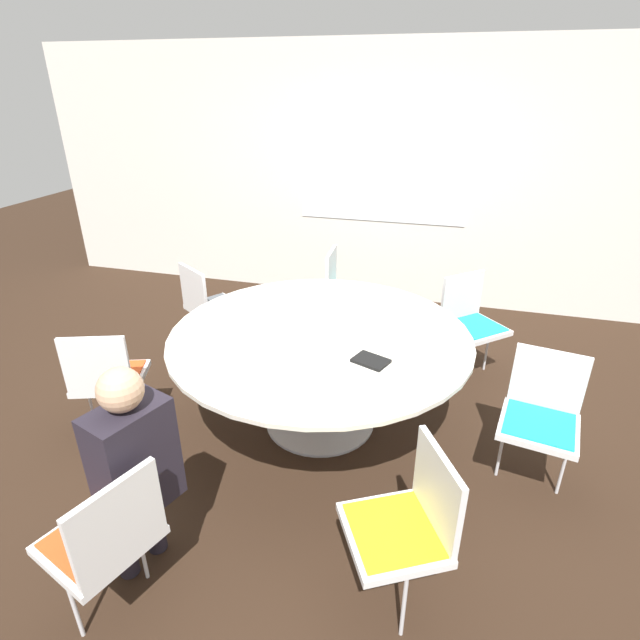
{
  "coord_description": "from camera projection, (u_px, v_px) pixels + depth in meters",
  "views": [
    {
      "loc": [
        0.81,
        -2.92,
        2.3
      ],
      "look_at": [
        0.0,
        0.0,
        0.84
      ],
      "focal_mm": 28.0,
      "sensor_mm": 36.0,
      "label": 1
    }
  ],
  "objects": [
    {
      "name": "chair_3",
      "position": [
        470.0,
        318.0,
        4.16
      ],
      "size": [
        0.61,
        0.61,
        0.86
      ],
      "rotation": [
        0.0,
        0.0,
        10.17
      ],
      "color": "silver",
      "rests_on": "ground_plane"
    },
    {
      "name": "chair_1",
      "position": [
        408.0,
        519.0,
        2.25
      ],
      "size": [
        0.58,
        0.59,
        0.86
      ],
      "rotation": [
        0.0,
        0.0,
        8.36
      ],
      "color": "silver",
      "rests_on": "ground_plane"
    },
    {
      "name": "chair_0",
      "position": [
        106.0,
        535.0,
        2.17
      ],
      "size": [
        0.54,
        0.55,
        0.86
      ],
      "rotation": [
        0.0,
        0.0,
        7.52
      ],
      "color": "silver",
      "rests_on": "ground_plane"
    },
    {
      "name": "person_0",
      "position": [
        133.0,
        462.0,
        2.31
      ],
      "size": [
        0.34,
        0.41,
        1.21
      ],
      "rotation": [
        0.0,
        0.0,
        7.52
      ],
      "color": "#231E28",
      "rests_on": "ground_plane"
    },
    {
      "name": "laptop",
      "position": [
        262.0,
        364.0,
        2.93
      ],
      "size": [
        0.37,
        0.33,
        0.21
      ],
      "rotation": [
        0.0,
        0.0,
        2.81
      ],
      "color": "silver",
      "rests_on": "conference_table"
    },
    {
      "name": "conference_table",
      "position": [
        320.0,
        348.0,
        3.46
      ],
      "size": [
        2.06,
        2.06,
        0.74
      ],
      "color": "#B7B7BC",
      "rests_on": "ground_plane"
    },
    {
      "name": "chair_2",
      "position": [
        542.0,
        411.0,
        2.99
      ],
      "size": [
        0.51,
        0.49,
        0.86
      ],
      "rotation": [
        0.0,
        0.0,
        9.24
      ],
      "color": "silver",
      "rests_on": "ground_plane"
    },
    {
      "name": "spiral_notebook",
      "position": [
        371.0,
        361.0,
        3.05
      ],
      "size": [
        0.25,
        0.22,
        0.02
      ],
      "color": "black",
      "rests_on": "conference_table"
    },
    {
      "name": "chair_4",
      "position": [
        344.0,
        286.0,
        4.8
      ],
      "size": [
        0.45,
        0.47,
        0.86
      ],
      "rotation": [
        0.0,
        0.0,
        11.06
      ],
      "color": "silver",
      "rests_on": "ground_plane"
    },
    {
      "name": "chair_5",
      "position": [
        208.0,
        302.0,
        4.45
      ],
      "size": [
        0.6,
        0.59,
        0.86
      ],
      "rotation": [
        0.0,
        0.0,
        11.98
      ],
      "color": "silver",
      "rests_on": "ground_plane"
    },
    {
      "name": "ground_plane",
      "position": [
        320.0,
        422.0,
        3.73
      ],
      "size": [
        16.0,
        16.0,
        0.0
      ],
      "primitive_type": "plane",
      "color": "black"
    },
    {
      "name": "wall_back",
      "position": [
        383.0,
        179.0,
        5.34
      ],
      "size": [
        8.0,
        0.07,
        2.7
      ],
      "color": "silver",
      "rests_on": "ground_plane"
    },
    {
      "name": "chair_6",
      "position": [
        106.0,
        374.0,
        3.36
      ],
      "size": [
        0.55,
        0.54,
        0.86
      ],
      "rotation": [
        0.0,
        0.0,
        12.9
      ],
      "color": "silver",
      "rests_on": "ground_plane"
    }
  ]
}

